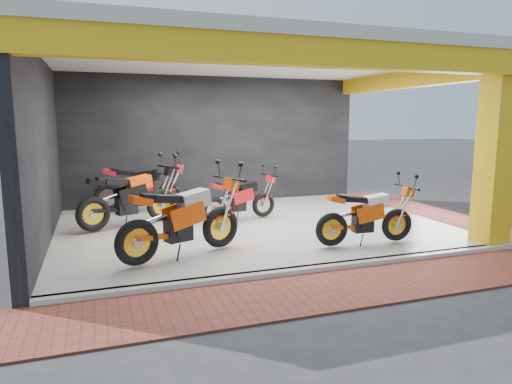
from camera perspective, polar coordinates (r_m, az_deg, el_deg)
ground at (r=8.14m, az=4.10°, el=-7.76°), size 80.00×80.00×0.00m
showroom_floor at (r=9.93m, az=-0.48°, el=-4.35°), size 8.00×6.00×0.10m
showroom_ceiling at (r=9.74m, az=-0.51°, el=16.41°), size 8.40×6.40×0.20m
back_wall at (r=12.65m, az=-5.04°, el=6.28°), size 8.20×0.20×3.50m
left_wall at (r=9.22m, az=-25.47°, el=4.44°), size 0.20×6.20×3.50m
corner_column at (r=9.40m, az=27.76°, el=4.35°), size 0.50×0.50×3.50m
header_beam_front at (r=6.95m, az=7.82°, el=16.83°), size 8.40×0.30×0.40m
header_beam_right at (r=11.62m, az=19.06°, el=13.24°), size 0.30×6.40×0.40m
floor_kerb at (r=7.24m, az=7.34°, el=-9.53°), size 8.00×0.20×0.10m
paver_front at (r=6.61m, az=10.41°, el=-11.78°), size 9.00×1.40×0.03m
paver_right at (r=12.31m, az=21.21°, el=-2.52°), size 1.40×7.00×0.03m
moto_hero at (r=8.78m, az=17.27°, el=-2.06°), size 2.07×0.87×1.24m
moto_row_a at (r=7.94m, az=-4.49°, el=-1.93°), size 2.59×1.71×1.48m
moto_row_b at (r=10.48m, az=0.94°, el=-0.07°), size 2.04×1.08×1.18m
moto_row_c at (r=10.28m, az=-11.79°, el=0.33°), size 2.54×1.71×1.45m
moto_row_d at (r=11.32m, az=-10.76°, el=1.06°), size 2.48×1.55×1.42m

